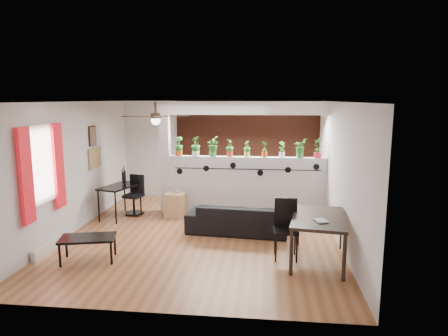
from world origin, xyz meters
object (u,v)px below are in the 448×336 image
at_px(potted_plant_3, 230,147).
at_px(office_chair, 135,197).
at_px(potted_plant_7, 300,148).
at_px(coffee_table, 88,240).
at_px(potted_plant_0, 179,146).
at_px(potted_plant_6, 282,149).
at_px(cup, 177,191).
at_px(sofa, 238,219).
at_px(potted_plant_4, 247,148).
at_px(potted_plant_5, 264,148).
at_px(folding_chair, 286,223).
at_px(potted_plant_8, 318,147).
at_px(potted_plant_2, 213,146).
at_px(dining_table, 319,221).
at_px(cube_shelf, 175,205).
at_px(computer_desk, 120,188).
at_px(potted_plant_1, 196,146).
at_px(ceiling_fan, 156,118).

distance_m(potted_plant_3, office_chair, 2.49).
bearing_deg(potted_plant_7, coffee_table, -140.45).
bearing_deg(potted_plant_0, potted_plant_6, 0.00).
xyz_separation_m(cup, office_chair, (-1.02, 0.05, -0.19)).
distance_m(sofa, coffee_table, 2.90).
height_order(potted_plant_4, potted_plant_7, potted_plant_7).
distance_m(potted_plant_0, potted_plant_5, 1.98).
xyz_separation_m(potted_plant_0, folding_chair, (2.37, -2.46, -0.99)).
height_order(potted_plant_3, potted_plant_8, potted_plant_8).
xyz_separation_m(potted_plant_2, potted_plant_5, (1.18, 0.00, -0.04)).
bearing_deg(potted_plant_0, cup, -87.26).
bearing_deg(dining_table, folding_chair, 163.59).
bearing_deg(sofa, office_chair, -17.94).
bearing_deg(potted_plant_5, potted_plant_8, 0.00).
bearing_deg(potted_plant_3, potted_plant_5, 0.00).
height_order(potted_plant_8, cube_shelf, potted_plant_8).
bearing_deg(computer_desk, potted_plant_8, 7.12).
bearing_deg(cup, potted_plant_7, 7.05).
relative_size(potted_plant_3, office_chair, 0.44).
bearing_deg(potted_plant_8, potted_plant_2, 180.00).
height_order(potted_plant_7, potted_plant_8, potted_plant_8).
height_order(potted_plant_2, potted_plant_7, potted_plant_2).
bearing_deg(potted_plant_7, potted_plant_0, 180.00).
distance_m(cube_shelf, dining_table, 3.74).
bearing_deg(cup, computer_desk, -170.55).
distance_m(potted_plant_7, computer_desk, 4.15).
xyz_separation_m(potted_plant_5, sofa, (-0.51, -1.31, -1.27)).
xyz_separation_m(cup, coffee_table, (-0.90, -2.67, -0.22)).
distance_m(potted_plant_2, cube_shelf, 1.59).
bearing_deg(cube_shelf, potted_plant_1, 42.30).
bearing_deg(potted_plant_3, potted_plant_0, 180.00).
bearing_deg(folding_chair, ceiling_fan, 164.60).
relative_size(potted_plant_1, potted_plant_5, 1.25).
distance_m(potted_plant_0, dining_table, 4.01).
height_order(potted_plant_5, potted_plant_7, potted_plant_7).
bearing_deg(coffee_table, potted_plant_0, 73.65).
height_order(potted_plant_1, potted_plant_2, potted_plant_1).
xyz_separation_m(potted_plant_3, sofa, (0.28, -1.31, -1.28)).
xyz_separation_m(potted_plant_0, potted_plant_7, (2.77, 0.00, -0.01)).
bearing_deg(sofa, coffee_table, 40.48).
bearing_deg(cup, sofa, -33.84).
bearing_deg(potted_plant_5, folding_chair, -80.88).
bearing_deg(computer_desk, potted_plant_6, 8.65).
height_order(potted_plant_1, potted_plant_5, potted_plant_1).
relative_size(ceiling_fan, potted_plant_5, 3.25).
height_order(potted_plant_0, folding_chair, potted_plant_0).
bearing_deg(potted_plant_5, sofa, -111.07).
bearing_deg(potted_plant_8, ceiling_fan, -150.49).
distance_m(cup, computer_desk, 1.29).
height_order(ceiling_fan, potted_plant_6, ceiling_fan).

